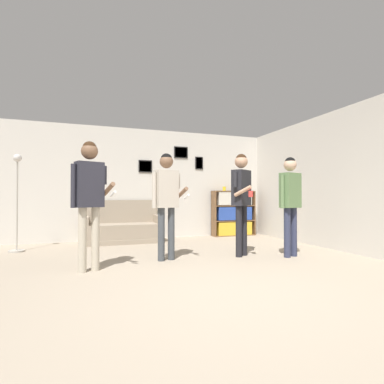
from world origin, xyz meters
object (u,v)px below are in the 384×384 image
Objects in this scene: floor_lamp at (17,198)px; drinking_cup at (224,189)px; bookshelf at (233,213)px; person_spectator_near_bookshelf at (290,195)px; person_player_foreground_center at (166,194)px; person_player_foreground_left at (89,190)px; couch at (123,229)px; person_watcher_holding_cup at (241,192)px.

floor_lamp is 16.40× the size of drinking_cup.
bookshelf is 0.70m from drinking_cup.
person_spectator_near_bookshelf is at bearing -24.64° from floor_lamp.
person_player_foreground_center reaches higher than drinking_cup.
person_player_foreground_center is (-2.46, -2.43, 0.48)m from bookshelf.
person_player_foreground_left is 1.05× the size of person_spectator_near_bookshelf.
couch is 2.20m from floor_lamp.
drinking_cup is at bearing 9.47° from floor_lamp.
couch is at bearing -176.25° from bookshelf.
person_player_foreground_center is (0.44, -2.24, 0.77)m from couch.
drinking_cup is (-0.27, 0.00, 0.65)m from bookshelf.
person_spectator_near_bookshelf is 15.30× the size of drinking_cup.
drinking_cup is at bearing 39.50° from person_player_foreground_left.
floor_lamp is at bearing 155.13° from person_watcher_holding_cup.
bookshelf is 4.62m from person_player_foreground_left.
drinking_cup is (0.87, 2.52, 0.14)m from person_watcher_holding_cup.
person_watcher_holding_cup is at bearing -24.87° from floor_lamp.
person_spectator_near_bookshelf is (2.53, -2.66, 0.75)m from couch.
floor_lamp is 4.99m from person_spectator_near_bookshelf.
person_watcher_holding_cup is (2.51, 0.26, -0.01)m from person_player_foreground_left.
person_watcher_holding_cup reaches higher than couch.
person_watcher_holding_cup is 15.89× the size of drinking_cup.
person_player_foreground_left is (-3.65, -2.78, 0.53)m from bookshelf.
couch is 2.92m from bookshelf.
couch is 0.97× the size of person_watcher_holding_cup.
person_watcher_holding_cup is 1.04× the size of person_spectator_near_bookshelf.
person_player_foreground_center is at bearing 168.39° from person_spectator_near_bookshelf.
floor_lamp is (-2.01, -0.58, 0.69)m from couch.
bookshelf is 2.82m from person_watcher_holding_cup.
person_player_foreground_center reaches higher than bookshelf.
person_player_foreground_left is at bearing -57.76° from floor_lamp.
drinking_cup is at bearing 87.77° from person_spectator_near_bookshelf.
couch is at bearing -175.86° from drinking_cup.
person_player_foreground_center is 3.27m from drinking_cup.
couch is 2.41m from person_player_foreground_center.
couch is at bearing 16.21° from floor_lamp.
couch is 0.96× the size of person_player_foreground_left.
person_watcher_holding_cup is at bearing -109.08° from drinking_cup.
bookshelf is 0.65× the size of floor_lamp.
person_spectator_near_bookshelf is (3.27, -0.07, -0.06)m from person_player_foreground_left.
drinking_cup is (2.19, 2.43, 0.17)m from person_player_foreground_center.
couch is 2.80m from drinking_cup.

